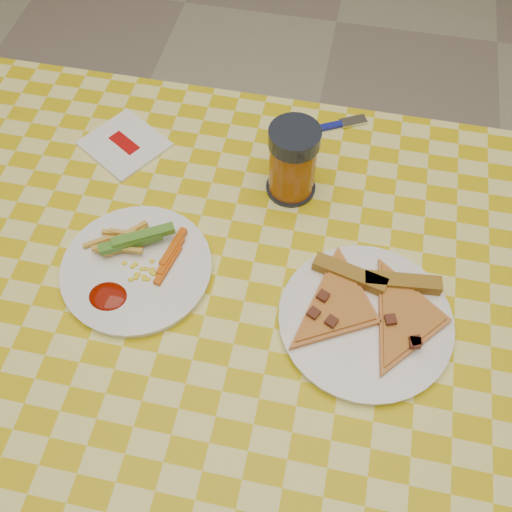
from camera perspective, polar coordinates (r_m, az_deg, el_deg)
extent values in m
plane|color=beige|center=(1.56, -0.68, -17.66)|extent=(8.00, 8.00, 0.00)
cylinder|color=silver|center=(1.50, -18.57, 3.48)|extent=(0.06, 0.06, 0.71)
cylinder|color=silver|center=(1.43, 23.97, -3.75)|extent=(0.06, 0.06, 0.71)
cube|color=#55341D|center=(0.87, -1.17, -5.33)|extent=(1.20, 0.80, 0.04)
cylinder|color=white|center=(0.89, -11.82, -1.31)|extent=(0.28, 0.28, 0.01)
cylinder|color=white|center=(0.84, 10.85, -6.40)|extent=(0.29, 0.29, 0.01)
cube|color=#1B6510|center=(0.88, -11.83, 1.69)|extent=(0.10, 0.08, 0.02)
cube|color=#D55409|center=(0.87, -8.52, -0.02)|extent=(0.06, 0.08, 0.02)
ellipsoid|color=#760E02|center=(0.86, -14.58, -3.95)|extent=(0.06, 0.05, 0.01)
cube|color=#A37824|center=(0.86, 9.34, -1.86)|extent=(0.11, 0.05, 0.02)
cube|color=#A37824|center=(0.86, 14.42, -2.66)|extent=(0.11, 0.03, 0.02)
cylinder|color=black|center=(0.97, 3.48, 6.87)|extent=(0.08, 0.08, 0.01)
cylinder|color=#964910|center=(0.93, 3.65, 8.87)|extent=(0.07, 0.07, 0.11)
cylinder|color=black|center=(0.88, 3.88, 11.73)|extent=(0.08, 0.08, 0.03)
cube|color=white|center=(1.06, -13.01, 10.85)|extent=(0.17, 0.17, 0.01)
cube|color=#A80A09|center=(1.05, -13.04, 10.98)|extent=(0.06, 0.05, 0.00)
cube|color=navy|center=(1.06, 5.77, 12.47)|extent=(0.10, 0.06, 0.01)
cube|color=silver|center=(1.08, 9.69, 13.15)|extent=(0.05, 0.04, 0.00)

